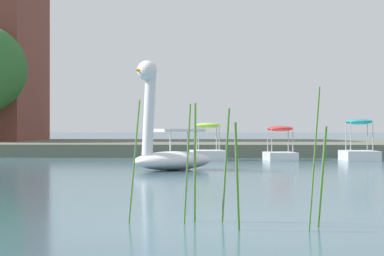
% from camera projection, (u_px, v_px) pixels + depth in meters
% --- Properties ---
extents(ground_plane, '(617.29, 617.29, 0.00)m').
position_uv_depth(ground_plane, '(216.00, 224.00, 8.94)').
color(ground_plane, '#385966').
extents(shore_bank_far, '(157.12, 18.19, 0.52)m').
position_uv_depth(shore_bank_far, '(224.00, 146.00, 38.92)').
color(shore_bank_far, '#5B6051').
rests_on(shore_bank_far, ground_plane).
extents(swan_boat, '(2.63, 2.48, 2.97)m').
position_uv_depth(swan_boat, '(168.00, 146.00, 20.75)').
color(swan_boat, white).
rests_on(swan_boat, ground_plane).
extents(pedal_boat_lime, '(1.43, 2.04, 1.37)m').
position_uv_depth(pedal_boat_lime, '(208.00, 150.00, 27.70)').
color(pedal_boat_lime, white).
rests_on(pedal_boat_lime, ground_plane).
extents(pedal_boat_red, '(1.21, 1.86, 1.26)m').
position_uv_depth(pedal_boat_red, '(280.00, 148.00, 27.73)').
color(pedal_boat_red, white).
rests_on(pedal_boat_red, ground_plane).
extents(pedal_boat_teal, '(1.26, 1.94, 1.50)m').
position_uv_depth(pedal_boat_teal, '(359.00, 148.00, 27.45)').
color(pedal_boat_teal, white).
rests_on(pedal_boat_teal, ground_plane).
extents(reed_clump_foreground, '(2.33, 0.93, 1.58)m').
position_uv_depth(reed_clump_foreground, '(231.00, 167.00, 8.79)').
color(reed_clump_foreground, '#4C7F33').
rests_on(reed_clump_foreground, ground_plane).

